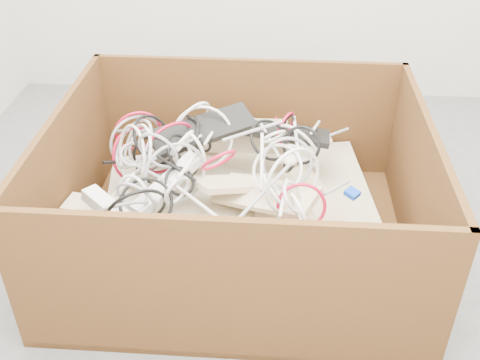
# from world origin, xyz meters

# --- Properties ---
(ground) EXTENTS (3.00, 3.00, 0.00)m
(ground) POSITION_xyz_m (0.00, 0.00, 0.00)
(ground) COLOR #515254
(ground) RESTS_ON ground
(cardboard_box) EXTENTS (1.33, 1.11, 0.58)m
(cardboard_box) POSITION_xyz_m (-0.12, 0.09, 0.14)
(cardboard_box) COLOR #3C290F
(cardboard_box) RESTS_ON ground
(keyboard_pile) EXTENTS (1.12, 0.79, 0.36)m
(keyboard_pile) POSITION_xyz_m (-0.09, 0.14, 0.27)
(keyboard_pile) COLOR beige
(keyboard_pile) RESTS_ON cardboard_box
(mice_scatter) EXTENTS (0.75, 0.76, 0.19)m
(mice_scatter) POSITION_xyz_m (-0.08, 0.07, 0.35)
(mice_scatter) COLOR #B8AC94
(mice_scatter) RESTS_ON keyboard_pile
(power_strip_left) EXTENTS (0.22, 0.28, 0.13)m
(power_strip_left) POSITION_xyz_m (-0.34, -0.02, 0.36)
(power_strip_left) COLOR silver
(power_strip_left) RESTS_ON keyboard_pile
(power_strip_right) EXTENTS (0.28, 0.23, 0.10)m
(power_strip_right) POSITION_xyz_m (-0.50, -0.15, 0.32)
(power_strip_right) COLOR silver
(power_strip_right) RESTS_ON keyboard_pile
(vga_plug) EXTENTS (0.06, 0.06, 0.03)m
(vga_plug) POSITION_xyz_m (0.30, -0.02, 0.35)
(vga_plug) COLOR #0B33AF
(vga_plug) RESTS_ON keyboard_pile
(cable_tangle) EXTENTS (1.07, 0.93, 0.45)m
(cable_tangle) POSITION_xyz_m (-0.27, 0.12, 0.38)
(cable_tangle) COLOR #AD0C28
(cable_tangle) RESTS_ON keyboard_pile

